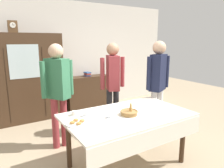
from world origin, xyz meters
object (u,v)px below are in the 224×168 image
book_stack (87,74)px  tea_cup_near_right (110,116)px  mantel_clock (13,27)px  wall_cabinet (24,78)px  spoon_near_right (157,112)px  dining_table (129,122)px  bread_basket (129,112)px  person_near_right_end (58,86)px  person_by_cabinet (158,79)px  spoon_mid_left (158,108)px  pastry_plate (77,123)px  tea_cup_near_left (86,114)px  tea_cup_far_right (74,114)px  bookshelf_low (88,92)px  person_beside_shelf (113,79)px

book_stack → tea_cup_near_right: size_ratio=1.70×
book_stack → mantel_clock: bearing=-178.2°
wall_cabinet → spoon_near_right: size_ratio=16.06×
dining_table → spoon_near_right: spoon_near_right is taller
tea_cup_near_right → spoon_near_right: tea_cup_near_right is taller
bread_basket → person_near_right_end: size_ratio=0.14×
person_near_right_end → person_by_cabinet: 1.76m
wall_cabinet → spoon_near_right: 3.02m
bread_basket → spoon_near_right: 0.43m
book_stack → spoon_near_right: (-0.22, -2.77, -0.14)m
spoon_near_right → spoon_mid_left: bearing=43.5°
wall_cabinet → pastry_plate: wall_cabinet is taller
tea_cup_near_right → wall_cabinet: bearing=103.8°
tea_cup_near_right → spoon_mid_left: tea_cup_near_right is taller
wall_cabinet → pastry_plate: size_ratio=6.83×
tea_cup_near_left → tea_cup_far_right: size_ratio=1.00×
dining_table → bookshelf_low: bookshelf_low is taller
bread_basket → pastry_plate: bread_basket is taller
pastry_plate → spoon_mid_left: pastry_plate is taller
book_stack → bread_basket: size_ratio=0.92×
dining_table → tea_cup_far_right: 0.75m
tea_cup_near_right → tea_cup_near_left: size_ratio=1.00×
bookshelf_low → bread_basket: (-0.63, -2.64, 0.38)m
pastry_plate → book_stack: bearing=62.3°
person_beside_shelf → tea_cup_far_right: bearing=-145.9°
mantel_clock → spoon_mid_left: mantel_clock is taller
tea_cup_near_right → pastry_plate: size_ratio=0.46×
person_by_cabinet → spoon_near_right: bearing=-133.8°
dining_table → tea_cup_near_right: 0.30m
person_by_cabinet → tea_cup_far_right: bearing=-174.0°
bread_basket → mantel_clock: bearing=111.6°
dining_table → spoon_near_right: (0.40, -0.13, 0.10)m
spoon_mid_left → person_by_cabinet: bearing=46.9°
spoon_near_right → person_by_cabinet: bearing=46.2°
tea_cup_near_left → tea_cup_far_right: bearing=138.8°
bookshelf_low → person_by_cabinet: 2.24m
wall_cabinet → tea_cup_far_right: 2.25m
tea_cup_far_right → person_beside_shelf: (1.06, 0.72, 0.26)m
person_near_right_end → bread_basket: bearing=-58.9°
pastry_plate → person_by_cabinet: bearing=14.7°
tea_cup_near_right → bread_basket: 0.27m
pastry_plate → bread_basket: bearing=-6.6°
bread_basket → pastry_plate: size_ratio=0.86×
tea_cup_far_right → person_by_cabinet: bearing=6.0°
tea_cup_near_right → tea_cup_near_left: (-0.24, 0.22, 0.00)m
bread_basket → spoon_near_right: size_ratio=2.02×
bread_basket → book_stack: bearing=76.6°
dining_table → spoon_mid_left: (0.54, 0.01, 0.10)m
mantel_clock → tea_cup_far_right: (0.38, -2.23, -1.23)m
spoon_mid_left → person_near_right_end: person_near_right_end is taller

